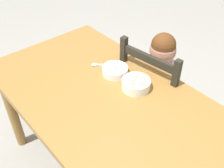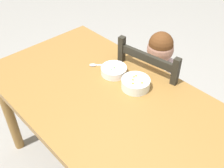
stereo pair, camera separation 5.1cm
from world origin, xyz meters
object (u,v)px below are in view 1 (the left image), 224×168
at_px(dining_table, 108,110).
at_px(dining_chair, 155,98).
at_px(spoon, 98,65).
at_px(child_figure, 156,78).
at_px(bowl_of_carrots, 136,84).
at_px(bowl_of_peas, 115,70).

xyz_separation_m(dining_table, dining_chair, (-0.03, 0.47, -0.21)).
xyz_separation_m(dining_chair, spoon, (-0.23, -0.32, 0.31)).
distance_m(dining_chair, spoon, 0.51).
height_order(dining_chair, spoon, dining_chair).
relative_size(dining_chair, child_figure, 0.98).
height_order(child_figure, bowl_of_carrots, child_figure).
xyz_separation_m(child_figure, bowl_of_carrots, (0.09, -0.29, 0.16)).
bearing_deg(bowl_of_carrots, bowl_of_peas, 179.99).
distance_m(bowl_of_carrots, spoon, 0.32).
bearing_deg(dining_table, bowl_of_carrots, 74.31).
xyz_separation_m(dining_chair, bowl_of_carrots, (0.08, -0.30, 0.34)).
xyz_separation_m(bowl_of_peas, spoon, (-0.14, -0.02, -0.02)).
bearing_deg(bowl_of_peas, child_figure, 72.99).
bearing_deg(dining_chair, spoon, -125.98).
relative_size(dining_table, spoon, 12.80).
height_order(dining_table, bowl_of_peas, bowl_of_peas).
height_order(dining_table, child_figure, child_figure).
height_order(bowl_of_peas, bowl_of_carrots, bowl_of_carrots).
xyz_separation_m(dining_table, spoon, (-0.27, 0.15, 0.11)).
bearing_deg(spoon, bowl_of_peas, 10.05).
bearing_deg(child_figure, bowl_of_carrots, -72.99).
bearing_deg(bowl_of_peas, bowl_of_carrots, -0.01).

